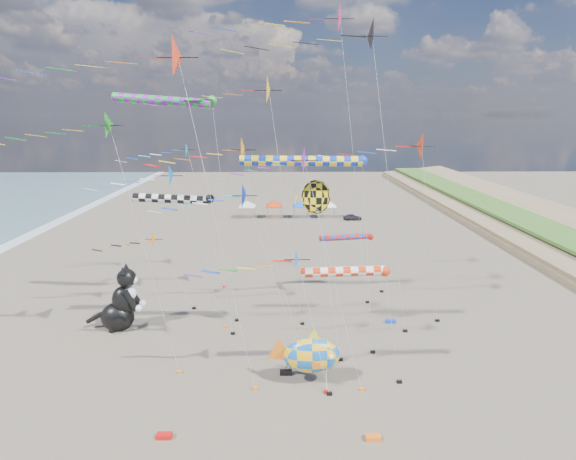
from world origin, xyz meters
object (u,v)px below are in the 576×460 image
Objects in this scene: fish_inflatable at (311,355)px; child_blue at (284,355)px; cat_inflatable at (119,297)px; person_adult at (334,354)px; parked_car at (352,217)px; child_green at (288,363)px.

fish_inflatable is 5.76× the size of child_blue.
cat_inflatable is 19.64m from person_adult.
cat_inflatable reaches higher than parked_car.
child_green is (-3.51, -0.62, -0.30)m from person_adult.
child_blue is (-0.29, 1.31, -0.07)m from child_green.
fish_inflatable reaches higher than person_adult.
child_green is 0.32× the size of parked_car.
parked_car reaches higher than child_blue.
cat_inflatable is at bearing 179.59° from child_green.
person_adult is 1.56× the size of child_green.
child_green is at bearing -27.15° from cat_inflatable.
parked_car is at bearing 39.58° from person_adult.
cat_inflatable is at bearing 144.89° from parked_car.
person_adult reaches higher than child_blue.
cat_inflatable is 1.11× the size of fish_inflatable.
fish_inflatable is at bearing -107.16° from child_blue.
child_green is 51.26m from parked_car.
cat_inflatable is 3.57× the size of person_adult.
child_blue is at bearing 127.10° from child_green.
child_blue is at bearing 162.80° from parked_car.
child_green is (14.93, -7.02, -2.47)m from cat_inflatable.
parked_car is at bearing 29.23° from child_blue.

